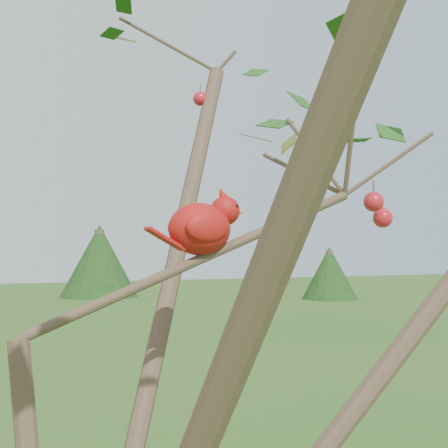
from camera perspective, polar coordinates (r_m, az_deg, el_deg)
name	(u,v)px	position (r m, az deg, el deg)	size (l,w,h in m)	color
crabapple_tree	(84,231)	(0.94, -12.70, -0.62)	(2.35, 2.05, 2.95)	#473326
cardinal	(203,226)	(1.11, -1.94, -0.21)	(0.19, 0.10, 0.14)	#AC1A0E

